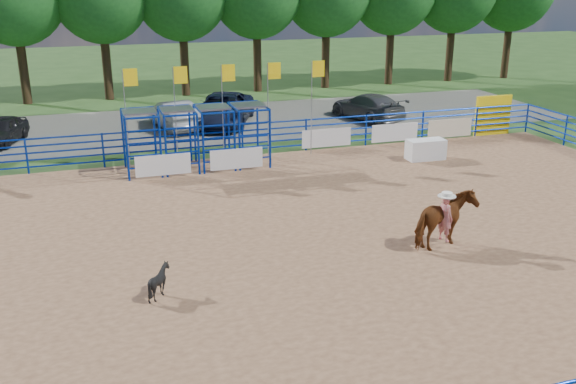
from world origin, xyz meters
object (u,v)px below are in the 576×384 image
Objects in this scene: horse_and_rider at (445,218)px; car_d at (368,106)px; car_b at (174,115)px; announcer_table at (426,149)px; car_c at (223,109)px; calf at (159,281)px; car_a at (2,130)px.

car_d is (5.21, 17.04, -0.22)m from horse_and_rider.
car_b is 0.91× the size of car_d.
announcer_table is 0.28× the size of car_c.
calf is at bearing 38.16° from car_d.
calf is 19.62m from car_c.
calf is at bearing -143.85° from announcer_table.
car_a is 8.33m from car_b.
car_d is at bearing 72.99° from horse_and_rider.
horse_and_rider reaches higher than announcer_table.
horse_and_rider is (-4.24, -8.71, 0.48)m from announcer_table.
horse_and_rider is 8.48m from calf.
car_b is at bearing 136.10° from announcer_table.
announcer_table is 9.69m from horse_and_rider.
car_c reaches higher than car_a.
horse_and_rider is at bearing -95.55° from calf.
car_c is at bearing -22.32° from car_d.
car_c reaches higher than car_d.
calf is 0.17× the size of car_d.
car_d reaches higher than car_a.
car_a reaches higher than announcer_table.
car_b is 0.76× the size of car_c.
car_b reaches higher than announcer_table.
car_d is at bearing 14.10° from car_c.
car_d is at bearing 15.65° from car_a.
car_b is (8.31, 0.55, 0.11)m from car_a.
car_b is at bearing -153.66° from car_c.
announcer_table is 0.45× the size of car_a.
car_b is (3.01, 18.58, 0.31)m from calf.
car_c is 1.19× the size of car_d.
announcer_table is 20.02m from car_a.
car_b reaches higher than calf.
car_a is at bearing 154.02° from announcer_table.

